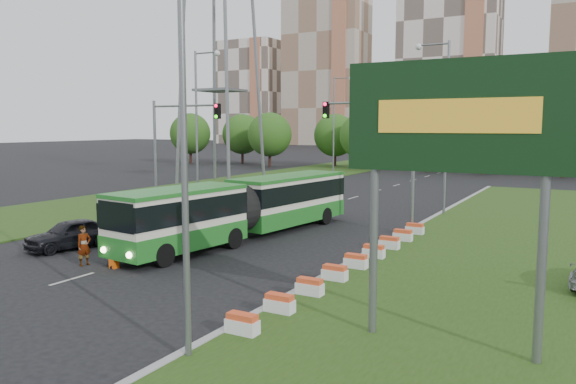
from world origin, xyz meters
The scene contains 19 objects.
ground centered at (0.00, 0.00, 0.00)m, with size 360.00×360.00×0.00m, color black.
grass_median centered at (13.00, 8.00, 0.07)m, with size 14.00×60.00×0.15m, color #254313.
median_kerb centered at (6.05, 8.00, 0.09)m, with size 0.30×60.00×0.18m, color #9A9A9A.
left_verge centered at (-18.00, 25.00, 0.05)m, with size 12.00×110.00×0.10m, color #254313.
lane_markings centered at (-3.00, 20.00, 0.00)m, with size 0.20×100.00×0.01m, color #A9A9A2, non-canonical shape.
flower_planters centered at (6.70, 0.80, 0.45)m, with size 1.10×18.10×0.60m, color white, non-canonical shape.
billboard centered at (12.25, -6.00, 6.16)m, with size 6.00×0.37×8.00m.
traffic_mast_median centered at (4.78, 10.00, 5.35)m, with size 5.76×0.32×8.00m.
traffic_mast_left centered at (-10.38, 9.00, 5.35)m, with size 5.76×0.32×8.00m.
street_lamps centered at (-3.00, 10.00, 6.00)m, with size 36.00×60.00×12.00m, color slate, non-canonical shape.
tree_line centered at (10.00, 55.00, 4.50)m, with size 120.00×8.00×9.00m, color #254D14, non-canonical shape.
apartment_tower_west centered at (-65.00, 150.00, 24.00)m, with size 26.00×15.00×48.00m, color #BCAC98.
apartment_tower_cwest centered at (-25.00, 150.00, 26.00)m, with size 28.00×15.00×52.00m, color white.
midrise_west centered at (-95.00, 150.00, 18.00)m, with size 22.00×14.00×36.00m, color white.
articulated_bus centered at (-1.49, 4.45, 1.73)m, with size 2.67×17.14×2.82m.
car_left_near centered at (-7.78, -2.06, 0.76)m, with size 1.79×4.46×1.52m, color black.
car_left_far centered at (-9.08, 9.92, 0.66)m, with size 1.40×4.02×1.32m, color black.
pedestrian centered at (-4.34, -4.18, 0.91)m, with size 0.66×0.43×1.82m, color gray.
shopping_trolley centered at (-2.84, -3.88, 0.29)m, with size 0.35×0.36×0.59m.
Camera 1 is at (15.62, -21.29, 6.24)m, focal length 35.00 mm.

